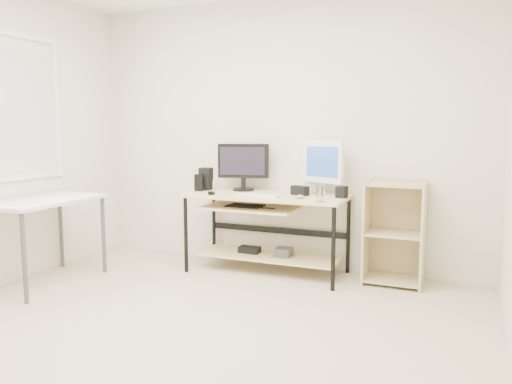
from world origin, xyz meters
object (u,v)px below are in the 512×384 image
object	(u,v)px
black_monitor	(243,164)
audio_controller	(199,183)
shelf_unit	(395,232)
side_table	(43,208)
desk	(264,216)
white_imac	(323,163)

from	to	relation	value
black_monitor	audio_controller	world-z (taller)	black_monitor
shelf_unit	audio_controller	xyz separation A→B (m)	(-1.85, -0.21, 0.38)
side_table	black_monitor	xyz separation A→B (m)	(1.37, 1.22, 0.34)
desk	shelf_unit	xyz separation A→B (m)	(1.18, 0.16, -0.09)
side_table	shelf_unit	world-z (taller)	shelf_unit
white_imac	black_monitor	bearing A→B (deg)	-152.61
black_monitor	white_imac	bearing A→B (deg)	-11.79
side_table	black_monitor	size ratio (longest dim) A/B	2.01
desk	side_table	world-z (taller)	same
desk	shelf_unit	distance (m)	1.19
desk	white_imac	size ratio (longest dim) A/B	3.00
side_table	white_imac	xyz separation A→B (m)	(2.15, 1.26, 0.37)
desk	side_table	bearing A→B (deg)	-147.35
desk	side_table	distance (m)	1.97
black_monitor	side_table	bearing A→B (deg)	-152.92
shelf_unit	audio_controller	size ratio (longest dim) A/B	5.38
white_imac	audio_controller	world-z (taller)	white_imac
white_imac	audio_controller	size ratio (longest dim) A/B	2.99
side_table	black_monitor	world-z (taller)	black_monitor
desk	black_monitor	size ratio (longest dim) A/B	3.01
black_monitor	white_imac	world-z (taller)	white_imac
white_imac	audio_controller	distance (m)	1.21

